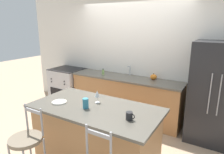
# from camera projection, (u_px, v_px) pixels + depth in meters

# --- Properties ---
(ground_plane) EXTENTS (18.00, 18.00, 0.00)m
(ground_plane) POSITION_uv_depth(u_px,v_px,m) (117.00, 123.00, 4.27)
(ground_plane) COLOR tan
(wall_back) EXTENTS (6.00, 0.07, 2.70)m
(wall_back) POSITION_uv_depth(u_px,v_px,m) (132.00, 56.00, 4.47)
(wall_back) COLOR silver
(wall_back) RESTS_ON ground_plane
(back_counter) EXTENTS (2.49, 0.64, 0.93)m
(back_counter) POSITION_uv_depth(u_px,v_px,m) (125.00, 97.00, 4.44)
(back_counter) COLOR #A87547
(back_counter) RESTS_ON ground_plane
(sink_faucet) EXTENTS (0.02, 0.13, 0.22)m
(sink_faucet) POSITION_uv_depth(u_px,v_px,m) (130.00, 69.00, 4.45)
(sink_faucet) COLOR #ADAFB5
(sink_faucet) RESTS_ON back_counter
(kitchen_island) EXTENTS (1.81, 0.93, 0.95)m
(kitchen_island) POSITION_uv_depth(u_px,v_px,m) (96.00, 137.00, 2.86)
(kitchen_island) COLOR #A87547
(kitchen_island) RESTS_ON ground_plane
(refrigerator) EXTENTS (0.83, 0.69, 1.78)m
(refrigerator) POSITION_uv_depth(u_px,v_px,m) (216.00, 94.00, 3.42)
(refrigerator) COLOR #232326
(refrigerator) RESTS_ON ground_plane
(oven_range) EXTENTS (0.78, 0.70, 0.94)m
(oven_range) POSITION_uv_depth(u_px,v_px,m) (68.00, 86.00, 5.21)
(oven_range) COLOR #B7B7BC
(oven_range) RESTS_ON ground_plane
(bar_stool_near) EXTENTS (0.40, 0.40, 1.07)m
(bar_stool_near) POSITION_uv_depth(u_px,v_px,m) (27.00, 147.00, 2.45)
(bar_stool_near) COLOR #99999E
(bar_stool_near) RESTS_ON ground_plane
(dinner_plate) EXTENTS (0.22, 0.22, 0.02)m
(dinner_plate) POSITION_uv_depth(u_px,v_px,m) (59.00, 102.00, 2.89)
(dinner_plate) COLOR beige
(dinner_plate) RESTS_ON kitchen_island
(wine_glass) EXTENTS (0.07, 0.07, 0.19)m
(wine_glass) POSITION_uv_depth(u_px,v_px,m) (97.00, 94.00, 2.86)
(wine_glass) COLOR white
(wine_glass) RESTS_ON kitchen_island
(coffee_mug) EXTENTS (0.11, 0.08, 0.10)m
(coffee_mug) POSITION_uv_depth(u_px,v_px,m) (129.00, 116.00, 2.36)
(coffee_mug) COLOR #232326
(coffee_mug) RESTS_ON kitchen_island
(tumbler_cup) EXTENTS (0.08, 0.08, 0.14)m
(tumbler_cup) POSITION_uv_depth(u_px,v_px,m) (86.00, 103.00, 2.68)
(tumbler_cup) COLOR teal
(tumbler_cup) RESTS_ON kitchen_island
(pumpkin_decoration) EXTENTS (0.14, 0.14, 0.13)m
(pumpkin_decoration) POSITION_uv_depth(u_px,v_px,m) (154.00, 77.00, 4.12)
(pumpkin_decoration) COLOR orange
(pumpkin_decoration) RESTS_ON back_counter
(soap_bottle) EXTENTS (0.06, 0.06, 0.14)m
(soap_bottle) POSITION_uv_depth(u_px,v_px,m) (103.00, 72.00, 4.53)
(soap_bottle) COLOR #89B260
(soap_bottle) RESTS_ON back_counter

